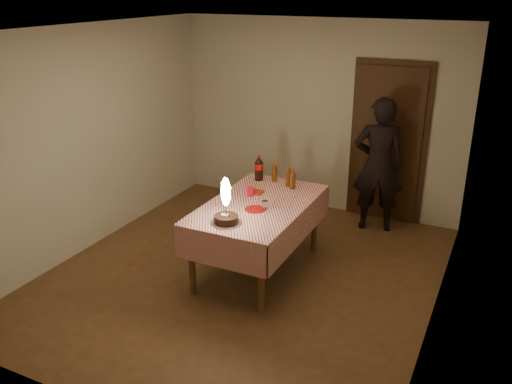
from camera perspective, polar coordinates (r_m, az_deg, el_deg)
ground at (r=6.04m, az=-1.40°, el=-8.69°), size 4.00×4.50×0.01m
room_shell at (r=5.46m, az=-0.87°, el=6.83°), size 4.04×4.54×2.62m
dining_table at (r=5.83m, az=0.21°, el=-2.18°), size 1.02×1.72×0.80m
birthday_cake at (r=5.28m, az=-3.17°, el=-1.95°), size 0.30×0.30×0.47m
red_plate at (r=5.63m, az=-0.06°, el=-1.83°), size 0.22×0.22×0.01m
red_cup at (r=5.98m, az=-0.61°, el=0.05°), size 0.08×0.08×0.10m
clear_cup at (r=5.64m, az=0.96°, el=-1.35°), size 0.07×0.07×0.09m
napkin_stack at (r=6.07m, az=-0.02°, el=-0.02°), size 0.15×0.15×0.02m
cola_bottle at (r=6.43m, az=0.31°, el=2.55°), size 0.10×0.10×0.32m
amber_bottle_left at (r=6.41m, az=1.96°, el=2.16°), size 0.06×0.06×0.26m
amber_bottle_right at (r=6.18m, az=3.88°, el=1.37°), size 0.06×0.06×0.26m
amber_bottle_mid at (r=6.26m, az=3.47°, el=1.66°), size 0.06×0.06×0.26m
photographer at (r=6.99m, az=12.76°, el=2.82°), size 0.72×0.57×1.73m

